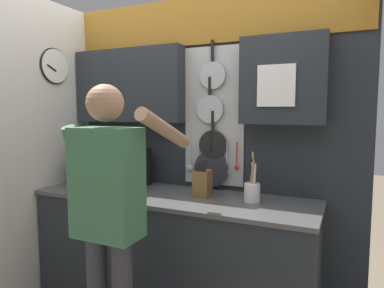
# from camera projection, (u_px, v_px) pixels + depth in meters

# --- Properties ---
(base_cabinet_counter) EXTENTS (2.13, 0.67, 0.92)m
(base_cabinet_counter) POSITION_uv_depth(u_px,v_px,m) (172.00, 254.00, 2.61)
(base_cabinet_counter) COLOR #23282D
(base_cabinet_counter) RESTS_ON ground_plane
(back_wall_unit) EXTENTS (2.70, 0.22, 2.44)m
(back_wall_unit) POSITION_uv_depth(u_px,v_px,m) (187.00, 121.00, 2.79)
(back_wall_unit) COLOR #23282D
(back_wall_unit) RESTS_ON ground_plane
(side_wall) EXTENTS (0.07, 1.60, 2.44)m
(side_wall) POSITION_uv_depth(u_px,v_px,m) (26.00, 151.00, 2.65)
(side_wall) COLOR silver
(side_wall) RESTS_ON ground_plane
(microwave) EXTENTS (0.54, 0.38, 0.32)m
(microwave) POSITION_uv_depth(u_px,v_px,m) (112.00, 167.00, 2.86)
(microwave) COLOR black
(microwave) RESTS_ON base_cabinet_counter
(knife_block) EXTENTS (0.12, 0.16, 0.27)m
(knife_block) POSITION_uv_depth(u_px,v_px,m) (202.00, 183.00, 2.52)
(knife_block) COLOR brown
(knife_block) RESTS_ON base_cabinet_counter
(utensil_crock) EXTENTS (0.11, 0.11, 0.35)m
(utensil_crock) POSITION_uv_depth(u_px,v_px,m) (252.00, 190.00, 2.37)
(utensil_crock) COLOR white
(utensil_crock) RESTS_ON base_cabinet_counter
(person) EXTENTS (0.54, 0.64, 1.69)m
(person) POSITION_uv_depth(u_px,v_px,m) (109.00, 205.00, 1.94)
(person) COLOR #383842
(person) RESTS_ON ground_plane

